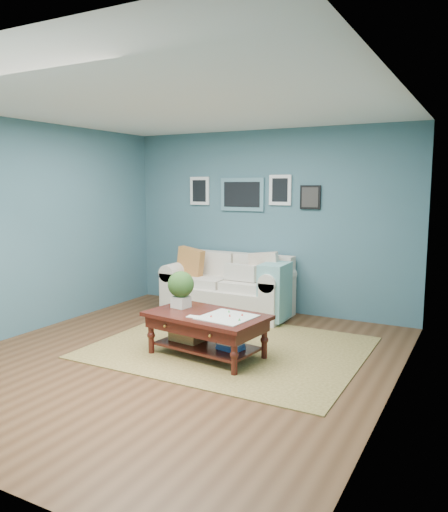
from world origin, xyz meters
The scene contains 4 objects.
room_shell centered at (-0.01, 0.06, 1.36)m, with size 5.00×5.02×2.70m.
area_rug centered at (0.35, 0.61, 0.01)m, with size 3.01×2.41×0.01m, color brown.
loveseat centered at (-0.33, 2.03, 0.40)m, with size 1.90×0.86×0.97m.
coffee_table centered at (0.19, 0.25, 0.41)m, with size 1.39×0.92×0.91m.
Camera 1 is at (2.95, -4.38, 1.89)m, focal length 35.00 mm.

